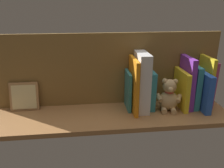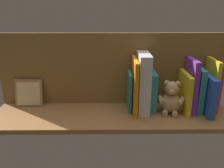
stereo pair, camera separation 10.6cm
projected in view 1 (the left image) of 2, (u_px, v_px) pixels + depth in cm
name	position (u px, v px, depth cm)	size (l,w,h in cm)	color
ground_plane	(112.00, 115.00, 111.55)	(113.60, 30.08, 2.20)	#9E6B3D
shelf_back_panel	(109.00, 69.00, 116.94)	(113.60, 1.50, 36.66)	olive
book_0	(208.00, 83.00, 117.49)	(1.52, 12.94, 23.41)	#B23F72
book_1	(205.00, 82.00, 116.30)	(1.81, 14.24, 25.43)	yellow
book_2	(201.00, 90.00, 114.75)	(2.96, 19.30, 18.72)	blue
book_3	(192.00, 86.00, 116.15)	(2.87, 14.47, 21.52)	teal
book_4	(187.00, 82.00, 114.94)	(2.53, 14.78, 25.68)	purple
book_5	(181.00, 89.00, 114.95)	(2.10, 16.45, 19.15)	yellow
teddy_bear	(169.00, 96.00, 112.78)	(12.76, 11.72, 16.13)	tan
book_6	(150.00, 89.00, 114.98)	(2.94, 12.79, 19.09)	teal
dictionary_thick_white	(142.00, 82.00, 111.38)	(5.37, 15.83, 28.43)	white
book_7	(134.00, 85.00, 110.51)	(1.74, 17.79, 26.04)	orange
book_8	(128.00, 90.00, 113.87)	(1.37, 12.66, 18.93)	teal
picture_frame_leaning	(24.00, 97.00, 113.02)	(13.73, 3.98, 14.01)	#A87A4C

